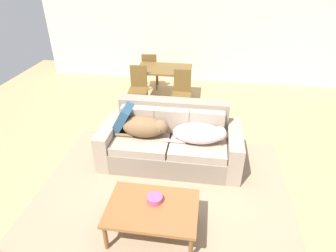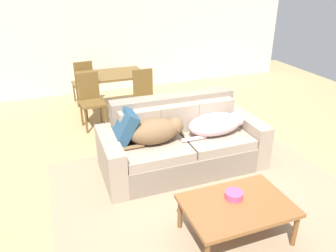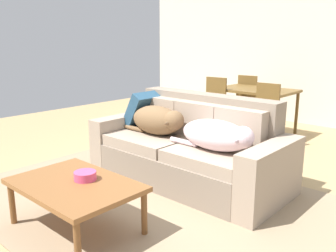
# 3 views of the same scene
# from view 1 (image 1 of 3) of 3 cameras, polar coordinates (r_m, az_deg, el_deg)

# --- Properties ---
(ground_plane) EXTENTS (10.00, 10.00, 0.00)m
(ground_plane) POSITION_cam_1_polar(r_m,az_deg,el_deg) (4.52, 1.63, -9.11)
(ground_plane) COLOR tan
(back_partition) EXTENTS (8.00, 0.12, 2.70)m
(back_partition) POSITION_cam_1_polar(r_m,az_deg,el_deg) (7.62, 5.64, 18.84)
(back_partition) COLOR beige
(back_partition) RESTS_ON ground
(area_rug) EXTENTS (3.55, 2.66, 0.01)m
(area_rug) POSITION_cam_1_polar(r_m,az_deg,el_deg) (4.25, -0.72, -12.06)
(area_rug) COLOR #9A8365
(area_rug) RESTS_ON ground
(couch) EXTENTS (2.19, 0.98, 0.94)m
(couch) POSITION_cam_1_polar(r_m,az_deg,el_deg) (4.57, 0.60, -3.06)
(couch) COLOR gray
(couch) RESTS_ON ground
(dog_on_left_cushion) EXTENTS (0.84, 0.36, 0.33)m
(dog_on_left_cushion) POSITION_cam_1_polar(r_m,az_deg,el_deg) (4.39, -4.58, -0.16)
(dog_on_left_cushion) COLOR brown
(dog_on_left_cushion) RESTS_ON couch
(dog_on_right_cushion) EXTENTS (0.93, 0.39, 0.30)m
(dog_on_right_cushion) POSITION_cam_1_polar(r_m,az_deg,el_deg) (4.27, 6.40, -1.51)
(dog_on_right_cushion) COLOR silver
(dog_on_right_cushion) RESTS_ON couch
(throw_pillow_by_left_arm) EXTENTS (0.36, 0.48, 0.48)m
(throw_pillow_by_left_arm) POSITION_cam_1_polar(r_m,az_deg,el_deg) (4.60, -8.99, 1.67)
(throw_pillow_by_left_arm) COLOR navy
(throw_pillow_by_left_arm) RESTS_ON couch
(coffee_table) EXTENTS (1.06, 0.73, 0.42)m
(coffee_table) POSITION_cam_1_polar(r_m,az_deg,el_deg) (3.44, -3.15, -16.38)
(coffee_table) COLOR brown
(coffee_table) RESTS_ON ground
(bowl_on_coffee_table) EXTENTS (0.18, 0.18, 0.07)m
(bowl_on_coffee_table) POSITION_cam_1_polar(r_m,az_deg,el_deg) (3.45, -2.67, -14.38)
(bowl_on_coffee_table) COLOR #EA4C7F
(bowl_on_coffee_table) RESTS_ON coffee_table
(dining_table) EXTENTS (1.22, 0.81, 0.76)m
(dining_table) POSITION_cam_1_polar(r_m,az_deg,el_deg) (6.53, -0.80, 10.86)
(dining_table) COLOR brown
(dining_table) RESTS_ON ground
(dining_chair_near_left) EXTENTS (0.44, 0.44, 0.95)m
(dining_chair_near_left) POSITION_cam_1_polar(r_m,az_deg,el_deg) (6.19, -5.95, 7.98)
(dining_chair_near_left) COLOR brown
(dining_chair_near_left) RESTS_ON ground
(dining_chair_near_right) EXTENTS (0.40, 0.40, 0.93)m
(dining_chair_near_right) POSITION_cam_1_polar(r_m,az_deg,el_deg) (5.97, 2.74, 7.09)
(dining_chair_near_right) COLOR brown
(dining_chair_near_right) RESTS_ON ground
(dining_chair_far_left) EXTENTS (0.44, 0.44, 0.91)m
(dining_chair_far_left) POSITION_cam_1_polar(r_m,az_deg,el_deg) (7.23, -3.66, 11.24)
(dining_chair_far_left) COLOR brown
(dining_chair_far_left) RESTS_ON ground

